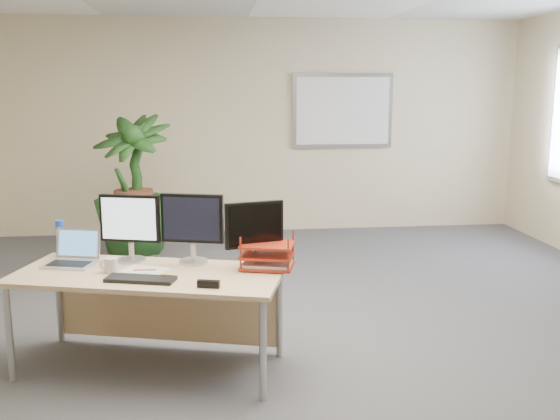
{
  "coord_description": "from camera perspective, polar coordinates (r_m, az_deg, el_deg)",
  "views": [
    {
      "loc": [
        -0.51,
        -3.97,
        1.85
      ],
      "look_at": [
        -0.02,
        0.35,
        0.99
      ],
      "focal_mm": 40.0,
      "sensor_mm": 36.0,
      "label": 1
    }
  ],
  "objects": [
    {
      "name": "coffee_mug",
      "position": [
        4.21,
        -15.22,
        -4.88
      ],
      "size": [
        0.13,
        0.09,
        0.1
      ],
      "color": "beige",
      "rests_on": "desk"
    },
    {
      "name": "monitor_left",
      "position": [
        4.38,
        -13.54,
        -1.22
      ],
      "size": [
        0.41,
        0.19,
        0.47
      ],
      "color": "#B6B5BA",
      "rests_on": "desk"
    },
    {
      "name": "floor_plant",
      "position": [
        6.62,
        -13.24,
        1.32
      ],
      "size": [
        1.11,
        1.11,
        1.5
      ],
      "primitive_type": "imported",
      "rotation": [
        0.0,
        0.0,
        -0.42
      ],
      "color": "#173613",
      "rests_on": "floor"
    },
    {
      "name": "floor",
      "position": [
        4.41,
        0.77,
        -13.64
      ],
      "size": [
        8.0,
        8.0,
        0.0
      ],
      "primitive_type": "plane",
      "color": "#45454A",
      "rests_on": "ground"
    },
    {
      "name": "yellow_highlighter",
      "position": [
        4.07,
        -10.39,
        -5.84
      ],
      "size": [
        0.11,
        0.06,
        0.02
      ],
      "primitive_type": "cylinder",
      "rotation": [
        0.0,
        1.57,
        -0.47
      ],
      "color": "yellow",
      "rests_on": "desk"
    },
    {
      "name": "back_wall",
      "position": [
        8.0,
        -2.83,
        7.59
      ],
      "size": [
        7.0,
        0.04,
        2.7
      ],
      "primitive_type": "cube",
      "color": "beige",
      "rests_on": "floor"
    },
    {
      "name": "monitor_right",
      "position": [
        4.26,
        -8.01,
        -1.26
      ],
      "size": [
        0.42,
        0.2,
        0.48
      ],
      "color": "#B6B5BA",
      "rests_on": "desk"
    },
    {
      "name": "orange_pen",
      "position": [
        4.17,
        -12.26,
        -5.37
      ],
      "size": [
        0.15,
        0.02,
        0.01
      ],
      "primitive_type": "cylinder",
      "rotation": [
        0.0,
        1.57,
        -0.06
      ],
      "color": "orange",
      "rests_on": "spiral_notebook"
    },
    {
      "name": "desk",
      "position": [
        4.29,
        -11.44,
        -7.02
      ],
      "size": [
        1.86,
        1.16,
        0.67
      ],
      "color": "#D8B47F",
      "rests_on": "floor"
    },
    {
      "name": "monitor_dark",
      "position": [
        4.14,
        -2.36,
        -1.82
      ],
      "size": [
        0.39,
        0.18,
        0.44
      ],
      "color": "#B6B5BA",
      "rests_on": "desk"
    },
    {
      "name": "keyboard",
      "position": [
        3.99,
        -12.63,
        -6.18
      ],
      "size": [
        0.45,
        0.25,
        0.02
      ],
      "primitive_type": "cube",
      "rotation": [
        0.0,
        0.0,
        -0.27
      ],
      "color": "black",
      "rests_on": "desk"
    },
    {
      "name": "stapler",
      "position": [
        3.79,
        -6.55,
        -6.74
      ],
      "size": [
        0.14,
        0.07,
        0.05
      ],
      "primitive_type": "cube",
      "rotation": [
        0.0,
        0.0,
        -0.27
      ],
      "color": "black",
      "rests_on": "desk"
    },
    {
      "name": "water_bottle",
      "position": [
        4.7,
        -19.41,
        -2.51
      ],
      "size": [
        0.07,
        0.07,
        0.26
      ],
      "color": "silver",
      "rests_on": "desk"
    },
    {
      "name": "whiteboard",
      "position": [
        8.12,
        5.76,
        9.01
      ],
      "size": [
        1.3,
        0.04,
        0.95
      ],
      "color": "#9F9EA3",
      "rests_on": "back_wall"
    },
    {
      "name": "laptop",
      "position": [
        4.49,
        -18.36,
        -3.94
      ],
      "size": [
        0.38,
        0.35,
        0.23
      ],
      "color": "#BAB9BE",
      "rests_on": "desk"
    },
    {
      "name": "spiral_notebook",
      "position": [
        4.17,
        -12.32,
        -5.49
      ],
      "size": [
        0.35,
        0.31,
        0.01
      ],
      "primitive_type": "cube",
      "rotation": [
        0.0,
        0.0,
        -0.42
      ],
      "color": "silver",
      "rests_on": "desk"
    },
    {
      "name": "letter_tray",
      "position": [
        4.15,
        -1.16,
        -4.36
      ],
      "size": [
        0.4,
        0.34,
        0.16
      ],
      "color": "maroon",
      "rests_on": "desk"
    }
  ]
}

